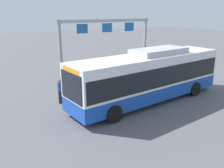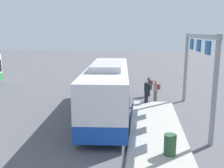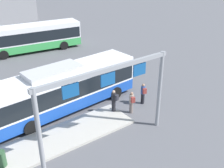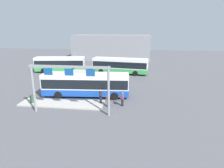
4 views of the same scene
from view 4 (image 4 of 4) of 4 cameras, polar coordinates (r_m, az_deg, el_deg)
The scene contains 11 objects.
ground_plane at distance 26.03m, azimuth -7.61°, elevation -3.60°, with size 120.00×120.00×0.00m, color #56565B.
platform_curb at distance 23.99m, azimuth -14.56°, elevation -5.52°, with size 10.00×2.80×0.16m, color #B2ADA3.
bus_main at distance 25.49m, azimuth -7.78°, elevation 0.24°, with size 11.39×3.36×3.46m.
bus_background_left at distance 41.56m, azimuth -15.13°, elevation 5.91°, with size 10.27×4.01×3.10m.
bus_background_right at distance 38.54m, azimuth 2.43°, elevation 5.69°, with size 11.11×3.88×3.10m.
person_boarding at distance 22.32m, azimuth 3.09°, elevation -4.43°, with size 0.45×0.59×1.67m.
person_waiting_near at distance 22.01m, azimuth -1.11°, elevation -4.71°, with size 0.45×0.59×1.67m.
person_waiting_mid at distance 22.79m, azimuth -3.39°, elevation -3.57°, with size 0.45×0.59×1.67m.
platform_sign_gantry at distance 19.99m, azimuth -12.51°, elevation 1.23°, with size 8.44×0.24×5.20m.
station_building at distance 57.56m, azimuth -0.13°, elevation 10.86°, with size 22.11×8.00×7.00m, color gray.
trash_bin at distance 24.99m, azimuth -22.55°, elevation -4.10°, with size 0.52×0.52×0.90m, color #2D5133.
Camera 4 is at (6.55, -23.65, 8.68)m, focal length 30.83 mm.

